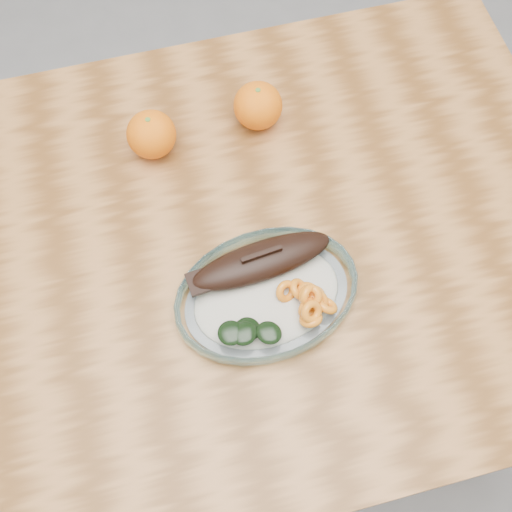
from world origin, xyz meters
name	(u,v)px	position (x,y,z in m)	size (l,w,h in m)	color
ground	(225,377)	(0.00, 0.00, 0.00)	(3.00, 3.00, 0.00)	slate
dining_table	(208,276)	(0.00, 0.00, 0.65)	(1.20, 0.80, 0.75)	brown
plated_meal	(267,293)	(0.07, -0.10, 0.77)	(0.53, 0.53, 0.08)	white
orange_left	(151,134)	(-0.04, 0.20, 0.79)	(0.08, 0.08, 0.08)	#DC6104
orange_right	(258,106)	(0.14, 0.21, 0.79)	(0.08, 0.08, 0.08)	#DC6104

